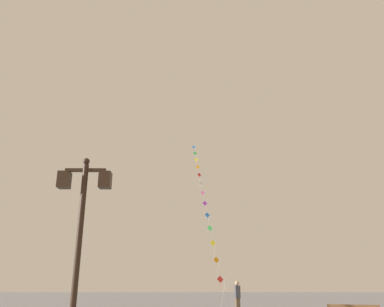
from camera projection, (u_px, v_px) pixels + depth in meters
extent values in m
cylinder|color=black|center=(78.00, 254.00, 8.84)|extent=(0.14, 0.14, 4.30)
sphere|color=black|center=(86.00, 161.00, 9.56)|extent=(0.16, 0.16, 0.16)
cube|color=black|center=(86.00, 170.00, 9.48)|extent=(1.00, 0.08, 0.08)
cube|color=black|center=(64.00, 180.00, 9.40)|extent=(0.28, 0.28, 0.40)
cube|color=beige|center=(64.00, 180.00, 9.40)|extent=(0.19, 0.19, 0.30)
cube|color=black|center=(105.00, 180.00, 9.41)|extent=(0.28, 0.28, 0.40)
cube|color=beige|center=(105.00, 180.00, 9.41)|extent=(0.19, 0.19, 0.30)
cylinder|color=silver|center=(223.00, 294.00, 22.02)|extent=(0.17, 1.95, 1.68)
cylinder|color=silver|center=(218.00, 269.00, 24.07)|extent=(0.13, 1.43, 1.23)
cylinder|color=silver|center=(215.00, 251.00, 25.80)|extent=(0.13, 1.43, 1.23)
cylinder|color=silver|center=(211.00, 235.00, 27.53)|extent=(0.13, 1.43, 1.23)
cylinder|color=silver|center=(209.00, 221.00, 29.26)|extent=(0.13, 1.43, 1.23)
cylinder|color=silver|center=(206.00, 209.00, 30.99)|extent=(0.13, 1.43, 1.23)
cylinder|color=silver|center=(204.00, 198.00, 32.72)|extent=(0.13, 1.43, 1.23)
cylinder|color=silver|center=(202.00, 188.00, 34.45)|extent=(0.13, 1.43, 1.23)
cylinder|color=silver|center=(200.00, 179.00, 36.18)|extent=(0.13, 1.43, 1.23)
cylinder|color=silver|center=(199.00, 171.00, 37.92)|extent=(0.13, 1.43, 1.23)
cylinder|color=silver|center=(197.00, 163.00, 39.65)|extent=(0.13, 1.43, 1.23)
cylinder|color=silver|center=(196.00, 156.00, 41.38)|extent=(0.13, 1.43, 1.23)
cylinder|color=silver|center=(194.00, 150.00, 43.11)|extent=(0.13, 1.43, 1.23)
cube|color=red|center=(220.00, 279.00, 23.20)|extent=(0.41, 0.10, 0.42)
cylinder|color=red|center=(220.00, 284.00, 23.11)|extent=(0.02, 0.04, 0.25)
cube|color=orange|center=(216.00, 260.00, 24.93)|extent=(0.41, 0.07, 0.42)
cylinder|color=orange|center=(216.00, 265.00, 24.84)|extent=(0.02, 0.02, 0.27)
cube|color=yellow|center=(213.00, 243.00, 26.66)|extent=(0.42, 0.03, 0.42)
cylinder|color=yellow|center=(213.00, 247.00, 26.57)|extent=(0.02, 0.03, 0.27)
cube|color=green|center=(210.00, 228.00, 28.39)|extent=(0.41, 0.08, 0.42)
cylinder|color=green|center=(210.00, 232.00, 28.30)|extent=(0.02, 0.05, 0.28)
cube|color=blue|center=(207.00, 215.00, 30.12)|extent=(0.42, 0.04, 0.42)
cylinder|color=blue|center=(207.00, 219.00, 30.03)|extent=(0.02, 0.03, 0.25)
cube|color=purple|center=(205.00, 203.00, 31.86)|extent=(0.42, 0.01, 0.42)
cylinder|color=purple|center=(205.00, 207.00, 31.76)|extent=(0.02, 0.02, 0.29)
cube|color=pink|center=(203.00, 193.00, 33.59)|extent=(0.42, 0.04, 0.42)
cylinder|color=pink|center=(203.00, 196.00, 33.50)|extent=(0.02, 0.04, 0.22)
cube|color=white|center=(201.00, 183.00, 35.32)|extent=(0.40, 0.14, 0.42)
cylinder|color=white|center=(201.00, 187.00, 35.22)|extent=(0.03, 0.05, 0.31)
cube|color=red|center=(199.00, 175.00, 37.05)|extent=(0.40, 0.14, 0.42)
cylinder|color=red|center=(199.00, 177.00, 36.96)|extent=(0.02, 0.02, 0.23)
cube|color=orange|center=(198.00, 167.00, 38.78)|extent=(0.42, 0.03, 0.42)
cylinder|color=orange|center=(198.00, 170.00, 38.68)|extent=(0.02, 0.05, 0.31)
cube|color=yellow|center=(196.00, 160.00, 40.51)|extent=(0.41, 0.06, 0.42)
cylinder|color=yellow|center=(196.00, 162.00, 40.42)|extent=(0.02, 0.05, 0.28)
cube|color=green|center=(195.00, 153.00, 42.24)|extent=(0.42, 0.03, 0.42)
cylinder|color=green|center=(195.00, 155.00, 42.16)|extent=(0.02, 0.03, 0.19)
cube|color=blue|center=(194.00, 147.00, 43.97)|extent=(0.41, 0.06, 0.42)
cylinder|color=blue|center=(194.00, 149.00, 43.89)|extent=(0.02, 0.04, 0.20)
cube|color=brown|center=(238.00, 307.00, 19.69)|extent=(0.23, 0.32, 0.90)
cube|color=#3F3F47|center=(237.00, 292.00, 19.93)|extent=(0.28, 0.40, 0.60)
sphere|color=tan|center=(237.00, 283.00, 20.06)|extent=(0.22, 0.22, 0.22)
cylinder|color=#3F3F47|center=(236.00, 288.00, 20.19)|extent=(0.13, 0.40, 0.50)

